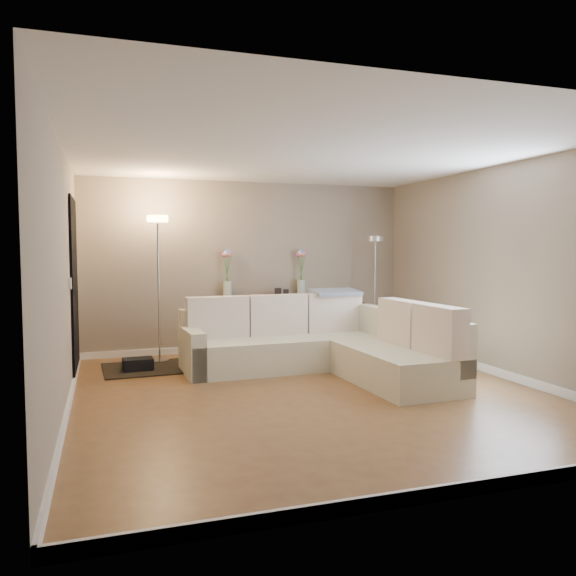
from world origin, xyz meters
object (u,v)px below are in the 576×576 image
object	(u,v)px
floor_lamp_lit	(158,259)
floor_lamp_unlit	(375,270)
sectional_sofa	(324,345)
console_table	(259,320)

from	to	relation	value
floor_lamp_lit	floor_lamp_unlit	xyz separation A→B (m)	(3.32, 0.01, -0.18)
sectional_sofa	floor_lamp_unlit	distance (m)	2.10
sectional_sofa	console_table	size ratio (longest dim) A/B	2.01
sectional_sofa	floor_lamp_unlit	size ratio (longest dim) A/B	1.58
console_table	floor_lamp_lit	distance (m)	1.87
sectional_sofa	console_table	bearing A→B (deg)	102.76
console_table	floor_lamp_unlit	bearing A→B (deg)	-13.17
console_table	floor_lamp_unlit	size ratio (longest dim) A/B	0.79
sectional_sofa	floor_lamp_unlit	bearing A→B (deg)	43.29
sectional_sofa	floor_lamp_lit	distance (m)	2.57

